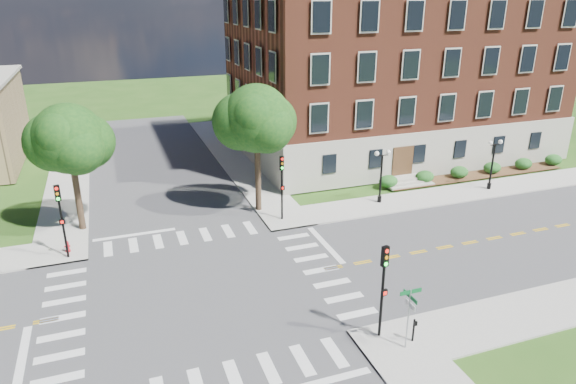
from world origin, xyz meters
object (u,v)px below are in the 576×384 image
object	(u,v)px
traffic_signal_se	(383,280)
traffic_signal_nw	(61,212)
push_button_post	(414,329)
twin_lamp_west	(381,173)
street_sign_pole	(409,307)
traffic_signal_ne	(282,180)
twin_lamp_east	(493,162)
fire_hydrant	(67,247)

from	to	relation	value
traffic_signal_se	traffic_signal_nw	world-z (taller)	same
push_button_post	traffic_signal_se	bearing A→B (deg)	144.58
twin_lamp_west	street_sign_pole	world-z (taller)	twin_lamp_west
traffic_signal_ne	twin_lamp_east	world-z (taller)	traffic_signal_ne
traffic_signal_se	fire_hydrant	bearing A→B (deg)	135.31
traffic_signal_se	street_sign_pole	bearing A→B (deg)	-58.96
twin_lamp_east	push_button_post	world-z (taller)	twin_lamp_east
twin_lamp_east	street_sign_pole	distance (m)	23.83
traffic_signal_ne	push_button_post	xyz separation A→B (m)	(1.22, -15.46, -2.39)
traffic_signal_ne	traffic_signal_nw	xyz separation A→B (m)	(-14.52, -0.98, 0.00)
traffic_signal_se	traffic_signal_nw	distance (m)	19.83
street_sign_pole	traffic_signal_se	bearing A→B (deg)	121.04
traffic_signal_nw	twin_lamp_east	world-z (taller)	traffic_signal_nw
fire_hydrant	street_sign_pole	bearing A→B (deg)	-45.60
traffic_signal_ne	street_sign_pole	world-z (taller)	traffic_signal_ne
street_sign_pole	fire_hydrant	xyz separation A→B (m)	(-15.22, 15.54, -1.84)
traffic_signal_ne	push_button_post	world-z (taller)	traffic_signal_ne
traffic_signal_nw	street_sign_pole	bearing A→B (deg)	-44.21
traffic_signal_nw	twin_lamp_west	world-z (taller)	traffic_signal_nw
traffic_signal_nw	twin_lamp_west	xyz separation A→B (m)	(22.86, 1.50, -0.66)
street_sign_pole	push_button_post	distance (m)	1.64
twin_lamp_west	street_sign_pole	bearing A→B (deg)	-115.28
traffic_signal_nw	fire_hydrant	bearing A→B (deg)	93.10
twin_lamp_west	push_button_post	distance (m)	17.58
street_sign_pole	twin_lamp_east	bearing A→B (deg)	41.43
twin_lamp_east	street_sign_pole	size ratio (longest dim) A/B	1.36
twin_lamp_east	fire_hydrant	distance (m)	33.15
twin_lamp_east	push_button_post	xyz separation A→B (m)	(-17.30, -15.49, -1.73)
twin_lamp_west	twin_lamp_east	bearing A→B (deg)	-2.81
traffic_signal_ne	street_sign_pole	distance (m)	15.78
street_sign_pole	fire_hydrant	size ratio (longest dim) A/B	4.13
twin_lamp_west	fire_hydrant	bearing A→B (deg)	-178.18
traffic_signal_nw	twin_lamp_west	bearing A→B (deg)	3.76
traffic_signal_nw	traffic_signal_ne	bearing A→B (deg)	3.84
traffic_signal_ne	traffic_signal_se	bearing A→B (deg)	-90.26
traffic_signal_se	push_button_post	world-z (taller)	traffic_signal_se
traffic_signal_se	street_sign_pole	world-z (taller)	traffic_signal_se
traffic_signal_se	fire_hydrant	world-z (taller)	traffic_signal_se
traffic_signal_ne	traffic_signal_nw	bearing A→B (deg)	-176.16
traffic_signal_ne	fire_hydrant	bearing A→B (deg)	-179.21
twin_lamp_west	street_sign_pole	size ratio (longest dim) A/B	1.36
traffic_signal_nw	twin_lamp_east	xyz separation A→B (m)	(33.05, 1.00, -0.66)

